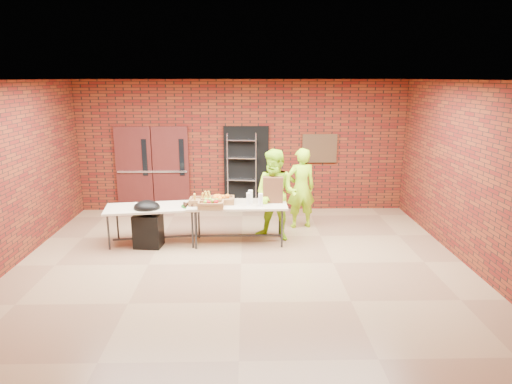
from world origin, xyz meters
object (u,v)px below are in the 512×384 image
at_px(table_right, 237,207).
at_px(volunteer_man, 276,195).
at_px(wire_rack, 242,173).
at_px(covered_grill, 148,224).
at_px(table_left, 154,210).
at_px(coffee_dispenser, 273,189).
at_px(volunteer_woman, 301,188).

relative_size(table_right, volunteer_man, 1.05).
bearing_deg(wire_rack, covered_grill, -119.69).
xyz_separation_m(wire_rack, table_left, (-1.71, -2.25, -0.26)).
relative_size(covered_grill, volunteer_man, 0.51).
bearing_deg(table_right, coffee_dispenser, 13.49).
bearing_deg(covered_grill, coffee_dispenser, 15.04).
bearing_deg(covered_grill, volunteer_man, 14.66).
bearing_deg(coffee_dispenser, volunteer_man, -4.24).
bearing_deg(coffee_dispenser, volunteer_woman, 48.57).
distance_m(table_right, volunteer_woman, 1.66).
xyz_separation_m(table_left, covered_grill, (-0.11, -0.16, -0.24)).
height_order(wire_rack, covered_grill, wire_rack).
height_order(table_left, volunteer_man, volunteer_man).
xyz_separation_m(table_right, coffee_dispenser, (0.71, 0.17, 0.33)).
bearing_deg(volunteer_woman, covered_grill, 8.48).
distance_m(coffee_dispenser, volunteer_woman, 1.02).
relative_size(wire_rack, table_right, 0.99).
height_order(table_left, table_right, table_right).
height_order(coffee_dispenser, volunteer_man, volunteer_man).
height_order(coffee_dispenser, covered_grill, coffee_dispenser).
bearing_deg(covered_grill, wire_rack, 58.85).
xyz_separation_m(table_right, covered_grill, (-1.75, -0.22, -0.27)).
distance_m(covered_grill, volunteer_woman, 3.35).
relative_size(wire_rack, volunteer_woman, 1.09).
height_order(table_left, volunteer_woman, volunteer_woman).
bearing_deg(table_right, volunteer_woman, 33.75).
bearing_deg(table_left, covered_grill, -132.49).
relative_size(wire_rack, table_left, 0.99).
bearing_deg(wire_rack, volunteer_woman, -36.77).
distance_m(table_left, table_right, 1.64).
distance_m(coffee_dispenser, covered_grill, 2.56).
bearing_deg(table_left, volunteer_man, -2.41).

